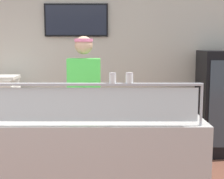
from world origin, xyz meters
TOP-DOWN VIEW (x-y plane):
  - shop_rear_unit at (1.01, 2.59)m, footprint 6.43×0.13m
  - serving_counter at (1.01, 0.38)m, footprint 2.03×0.76m
  - sneeze_guard at (1.01, 0.06)m, footprint 1.85×0.06m
  - pizza_tray at (0.81, 0.44)m, footprint 0.42×0.42m
  - pizza_server at (0.81, 0.42)m, footprint 0.12×0.29m
  - parmesan_shaker at (1.14, 0.06)m, footprint 0.06×0.06m
  - pepper_flake_shaker at (1.29, 0.06)m, footprint 0.07×0.07m
  - worker_figure at (0.81, 1.05)m, footprint 0.41×0.50m
  - drink_fridge at (2.80, 2.14)m, footprint 0.67×0.65m
  - prep_shelf at (-0.50, 2.10)m, footprint 0.70×0.55m
  - pizza_box_stack at (-0.50, 2.10)m, footprint 0.47×0.45m

SIDE VIEW (x-z plane):
  - prep_shelf at x=-0.50m, z-range 0.00..0.92m
  - serving_counter at x=1.01m, z-range 0.00..0.95m
  - drink_fridge at x=2.80m, z-range 0.00..1.57m
  - pizza_tray at x=0.81m, z-range 0.95..0.98m
  - pizza_server at x=0.81m, z-range 0.99..0.99m
  - worker_figure at x=0.81m, z-range 0.13..1.89m
  - pizza_box_stack at x=-0.50m, z-range 0.92..1.19m
  - sneeze_guard at x=1.01m, z-range 1.01..1.39m
  - shop_rear_unit at x=1.01m, z-range 0.01..2.71m
  - parmesan_shaker at x=1.14m, z-range 1.33..1.42m
  - pepper_flake_shaker at x=1.29m, z-range 1.33..1.42m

